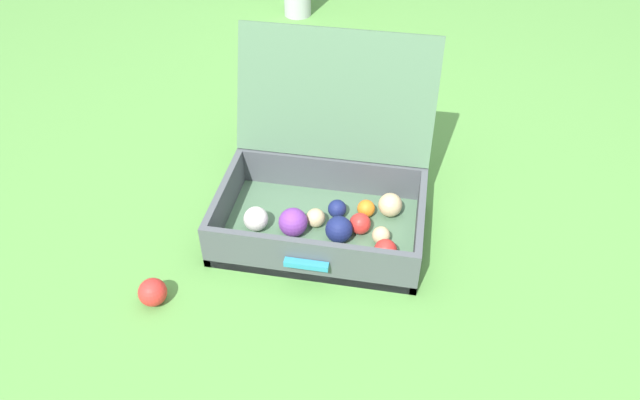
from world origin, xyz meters
name	(u,v)px	position (x,y,z in m)	size (l,w,h in m)	color
ground_plane	(335,249)	(0.00, 0.00, 0.00)	(16.00, 16.00, 0.00)	#569342
open_suitcase	(326,190)	(-0.05, 0.11, 0.11)	(0.55, 0.50, 0.47)	#4C7051
stray_ball_on_grass	(153,292)	(-0.40, -0.26, 0.03)	(0.07, 0.07, 0.07)	red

